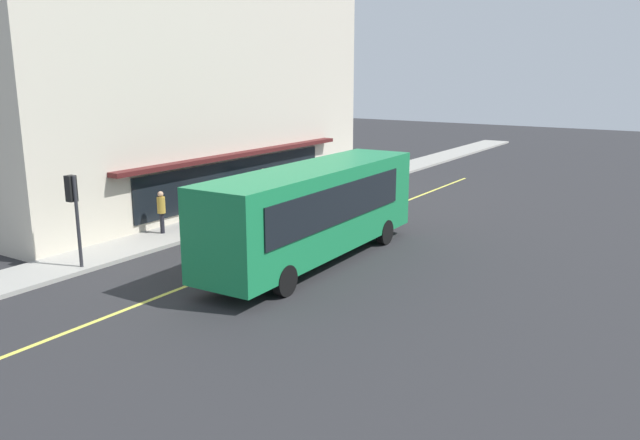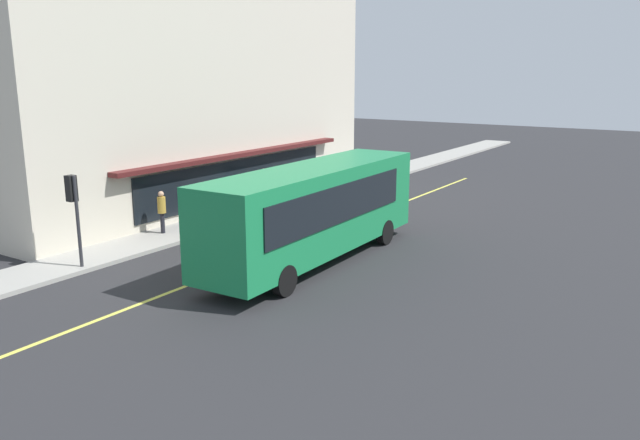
{
  "view_description": "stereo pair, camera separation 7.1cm",
  "coord_description": "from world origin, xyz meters",
  "px_view_note": "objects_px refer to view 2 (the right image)",
  "views": [
    {
      "loc": [
        -21.07,
        -14.24,
        6.81
      ],
      "look_at": [
        -2.69,
        -2.23,
        1.6
      ],
      "focal_mm": 35.42,
      "sensor_mm": 36.0,
      "label": 1
    },
    {
      "loc": [
        -21.03,
        -14.3,
        6.81
      ],
      "look_at": [
        -2.69,
        -2.23,
        1.6
      ],
      "focal_mm": 35.42,
      "sensor_mm": 36.0,
      "label": 2
    }
  ],
  "objects_px": {
    "pedestrian_near_storefront": "(162,208)",
    "pedestrian_by_curb": "(264,182)",
    "bus": "(315,208)",
    "pedestrian_mid_block": "(298,177)",
    "car_black": "(262,212)",
    "car_teal": "(343,188)",
    "traffic_light": "(73,199)"
  },
  "relations": [
    {
      "from": "pedestrian_near_storefront",
      "to": "pedestrian_by_curb",
      "type": "xyz_separation_m",
      "value": [
        7.32,
        0.36,
        -0.01
      ]
    },
    {
      "from": "pedestrian_near_storefront",
      "to": "bus",
      "type": "bearing_deg",
      "value": -85.76
    },
    {
      "from": "bus",
      "to": "pedestrian_mid_block",
      "type": "height_order",
      "value": "bus"
    },
    {
      "from": "bus",
      "to": "pedestrian_by_curb",
      "type": "relative_size",
      "value": 6.29
    },
    {
      "from": "car_black",
      "to": "pedestrian_near_storefront",
      "type": "distance_m",
      "value": 4.35
    },
    {
      "from": "pedestrian_mid_block",
      "to": "pedestrian_by_curb",
      "type": "relative_size",
      "value": 0.91
    },
    {
      "from": "car_teal",
      "to": "pedestrian_by_curb",
      "type": "height_order",
      "value": "pedestrian_by_curb"
    },
    {
      "from": "pedestrian_near_storefront",
      "to": "pedestrian_by_curb",
      "type": "height_order",
      "value": "pedestrian_near_storefront"
    },
    {
      "from": "bus",
      "to": "car_black",
      "type": "height_order",
      "value": "bus"
    },
    {
      "from": "car_black",
      "to": "pedestrian_mid_block",
      "type": "height_order",
      "value": "pedestrian_mid_block"
    },
    {
      "from": "car_teal",
      "to": "pedestrian_mid_block",
      "type": "bearing_deg",
      "value": 94.47
    },
    {
      "from": "bus",
      "to": "car_teal",
      "type": "relative_size",
      "value": 2.58
    },
    {
      "from": "pedestrian_near_storefront",
      "to": "pedestrian_by_curb",
      "type": "bearing_deg",
      "value": 2.8
    },
    {
      "from": "pedestrian_near_storefront",
      "to": "pedestrian_mid_block",
      "type": "xyz_separation_m",
      "value": [
        10.15,
        0.21,
        -0.12
      ]
    },
    {
      "from": "traffic_light",
      "to": "car_black",
      "type": "relative_size",
      "value": 0.74
    },
    {
      "from": "pedestrian_near_storefront",
      "to": "traffic_light",
      "type": "bearing_deg",
      "value": -168.61
    },
    {
      "from": "bus",
      "to": "car_teal",
      "type": "xyz_separation_m",
      "value": [
        9.83,
        4.79,
        -1.24
      ]
    },
    {
      "from": "traffic_light",
      "to": "pedestrian_near_storefront",
      "type": "bearing_deg",
      "value": 11.39
    },
    {
      "from": "traffic_light",
      "to": "pedestrian_mid_block",
      "type": "relative_size",
      "value": 1.99
    },
    {
      "from": "bus",
      "to": "car_black",
      "type": "distance_m",
      "value": 5.7
    },
    {
      "from": "pedestrian_mid_block",
      "to": "bus",
      "type": "bearing_deg",
      "value": -141.87
    },
    {
      "from": "pedestrian_near_storefront",
      "to": "car_teal",
      "type": "bearing_deg",
      "value": -13.75
    },
    {
      "from": "pedestrian_by_curb",
      "to": "car_black",
      "type": "bearing_deg",
      "value": -142.61
    },
    {
      "from": "bus",
      "to": "pedestrian_near_storefront",
      "type": "relative_size",
      "value": 6.24
    },
    {
      "from": "car_black",
      "to": "pedestrian_mid_block",
      "type": "xyz_separation_m",
      "value": [
        6.7,
        2.81,
        0.37
      ]
    },
    {
      "from": "pedestrian_mid_block",
      "to": "pedestrian_by_curb",
      "type": "height_order",
      "value": "pedestrian_by_curb"
    },
    {
      "from": "car_black",
      "to": "pedestrian_near_storefront",
      "type": "relative_size",
      "value": 2.41
    },
    {
      "from": "car_teal",
      "to": "traffic_light",
      "type": "bearing_deg",
      "value": 174.12
    },
    {
      "from": "bus",
      "to": "car_black",
      "type": "bearing_deg",
      "value": 58.42
    },
    {
      "from": "bus",
      "to": "pedestrian_near_storefront",
      "type": "bearing_deg",
      "value": 94.24
    },
    {
      "from": "car_black",
      "to": "pedestrian_by_curb",
      "type": "relative_size",
      "value": 2.43
    },
    {
      "from": "bus",
      "to": "pedestrian_by_curb",
      "type": "height_order",
      "value": "bus"
    }
  ]
}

